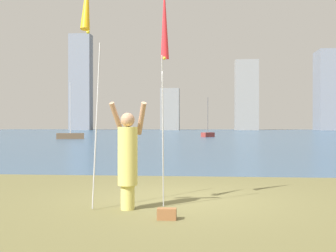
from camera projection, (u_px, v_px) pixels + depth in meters
ground at (201, 136)px, 59.40m from camera, size 120.00×138.00×0.12m
person at (128, 157)px, 7.55m from camera, size 0.71×0.53×1.95m
kite_flag_left at (87, 9)px, 7.16m from camera, size 0.16×1.10×4.15m
kite_flag_right at (165, 25)px, 7.98m from camera, size 0.16×0.64×4.24m
bag at (167, 214)px, 6.75m from camera, size 0.31×0.17×0.18m
sailboat_0 at (208, 134)px, 51.25m from camera, size 1.70×1.73×4.88m
sailboat_1 at (70, 135)px, 44.26m from camera, size 2.96×1.63×5.95m
skyline_tower_0 at (81, 82)px, 113.10m from camera, size 5.76×3.67×25.74m
skyline_tower_1 at (170, 109)px, 112.17m from camera, size 4.97×3.64×11.12m
skyline_tower_2 at (246, 95)px, 112.34m from camera, size 6.12×4.26×18.71m
skyline_tower_3 at (325, 91)px, 109.15m from camera, size 4.16×7.64×20.70m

